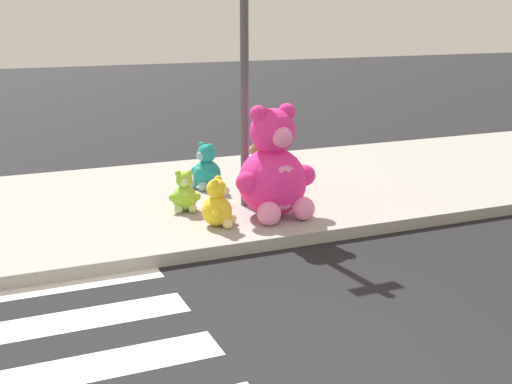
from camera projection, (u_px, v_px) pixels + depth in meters
The scene contains 8 objects.
sidewalk at pixel (157, 203), 9.52m from camera, with size 28.00×4.40×0.15m, color #9E9B93.
sign_pole at pixel (244, 78), 8.73m from camera, with size 0.56×0.11×3.20m.
plush_pink_large at pixel (274, 172), 8.56m from camera, with size 1.10×0.97×1.42m.
plush_red at pixel (269, 181), 9.60m from camera, with size 0.36×0.37×0.52m.
plush_teal at pixel (206, 170), 9.97m from camera, with size 0.48×0.49×0.68m.
plush_brown at pixel (259, 167), 10.07m from camera, with size 0.53×0.51×0.73m.
plush_yellow at pixel (218, 206), 8.25m from camera, with size 0.44×0.42×0.61m.
plush_lime at pixel (185, 195), 8.86m from camera, with size 0.41×0.38×0.54m.
Camera 1 is at (-2.34, -3.75, 2.72)m, focal length 47.85 mm.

